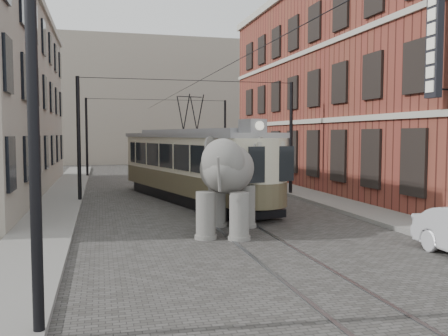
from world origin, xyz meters
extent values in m
plane|color=#474542|center=(0.00, 0.00, 0.00)|extent=(120.00, 120.00, 0.00)
cube|color=slate|center=(6.00, 0.00, 0.07)|extent=(2.00, 60.00, 0.15)
cube|color=slate|center=(-6.50, 0.00, 0.07)|extent=(2.00, 60.00, 0.15)
cube|color=brown|center=(11.00, 9.00, 6.00)|extent=(8.00, 26.00, 12.00)
cube|color=gray|center=(0.00, 40.00, 7.00)|extent=(28.00, 10.00, 14.00)
camera|label=1|loc=(-4.60, -18.00, 3.27)|focal=38.79mm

